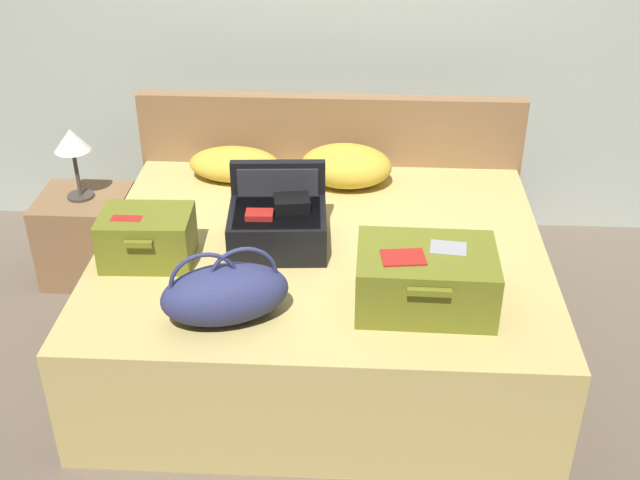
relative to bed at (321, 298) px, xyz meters
The scene contains 11 objects.
ground_plane 0.48m from the bed, 90.00° to the right, with size 12.00×12.00×0.00m, color #6B5B4C.
bed is the anchor object (origin of this frame).
headboard 0.86m from the bed, 90.00° to the left, with size 1.95×0.08×0.90m, color olive.
hard_case_large 0.70m from the bed, 44.64° to the right, with size 0.52×0.40×0.24m.
hard_case_medium 0.42m from the bed, behind, with size 0.43×0.39×0.32m.
hard_case_small 0.82m from the bed, 168.05° to the right, with size 0.38×0.29×0.21m.
duffel_bag 0.74m from the bed, 120.97° to the right, with size 0.53×0.39×0.30m.
pillow_near_headboard 0.85m from the bed, 126.75° to the left, with size 0.45×0.26×0.16m, color gold.
pillow_center_head 0.70m from the bed, 81.51° to the left, with size 0.44×0.32×0.20m, color gold.
nightstand 1.35m from the bed, 156.00° to the left, with size 0.44×0.40×0.46m, color olive.
table_lamp 1.43m from the bed, 156.00° to the left, with size 0.18×0.18×0.37m.
Camera 1 is at (0.15, -2.53, 2.32)m, focal length 44.93 mm.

